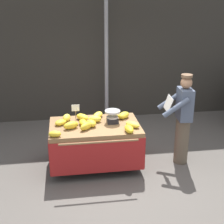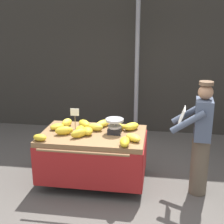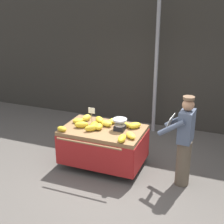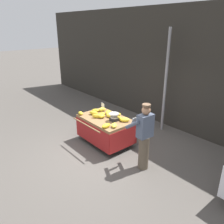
{
  "view_description": "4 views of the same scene",
  "coord_description": "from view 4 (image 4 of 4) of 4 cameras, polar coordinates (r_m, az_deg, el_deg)",
  "views": [
    {
      "loc": [
        -0.95,
        -4.85,
        3.03
      ],
      "look_at": [
        -0.15,
        0.47,
        1.06
      ],
      "focal_mm": 51.71,
      "sensor_mm": 36.0,
      "label": 1
    },
    {
      "loc": [
        0.54,
        -4.03,
        2.56
      ],
      "look_at": [
        -0.17,
        0.5,
        1.18
      ],
      "focal_mm": 50.86,
      "sensor_mm": 36.0,
      "label": 2
    },
    {
      "loc": [
        1.84,
        -4.88,
        3.37
      ],
      "look_at": [
        -0.27,
        0.45,
        1.22
      ],
      "focal_mm": 51.27,
      "sensor_mm": 36.0,
      "label": 3
    },
    {
      "loc": [
        4.34,
        -3.34,
        3.4
      ],
      "look_at": [
        -0.11,
        0.43,
        1.14
      ],
      "focal_mm": 35.98,
      "sensor_mm": 36.0,
      "label": 4
    }
  ],
  "objects": [
    {
      "name": "ground_plane",
      "position": [
        6.45,
        -2.31,
        -10.65
      ],
      "size": [
        60.0,
        60.0,
        0.0
      ],
      "primitive_type": "plane",
      "color": "#514C47"
    },
    {
      "name": "back_wall",
      "position": [
        7.91,
        15.91,
        10.32
      ],
      "size": [
        16.0,
        0.24,
        4.03
      ],
      "primitive_type": "cube",
      "color": "#2D2B26",
      "rests_on": "ground"
    },
    {
      "name": "vendor_person",
      "position": [
        5.53,
        8.16,
        -6.23
      ],
      "size": [
        0.6,
        0.54,
        1.71
      ],
      "color": "brown",
      "rests_on": "ground"
    },
    {
      "name": "banana_bunch_13",
      "position": [
        6.69,
        -0.72,
        -0.82
      ],
      "size": [
        0.25,
        0.18,
        0.12
      ],
      "primitive_type": "ellipsoid",
      "rotation": [
        0.0,
        0.0,
        1.42
      ],
      "color": "yellow",
      "rests_on": "banana_cart"
    },
    {
      "name": "weighing_scale",
      "position": [
        6.4,
        0.52,
        -1.29
      ],
      "size": [
        0.28,
        0.28,
        0.24
      ],
      "color": "black",
      "rests_on": "banana_cart"
    },
    {
      "name": "banana_cart",
      "position": [
        6.74,
        -1.66,
        -3.3
      ],
      "size": [
        1.63,
        1.24,
        0.83
      ],
      "color": "olive",
      "rests_on": "ground"
    },
    {
      "name": "banana_bunch_9",
      "position": [
        6.0,
        -1.52,
        -3.52
      ],
      "size": [
        0.16,
        0.3,
        0.11
      ],
      "primitive_type": "ellipsoid",
      "rotation": [
        0.0,
        0.0,
        0.09
      ],
      "color": "gold",
      "rests_on": "banana_cart"
    },
    {
      "name": "banana_bunch_4",
      "position": [
        6.38,
        3.26,
        -1.99
      ],
      "size": [
        0.3,
        0.3,
        0.12
      ],
      "primitive_type": "ellipsoid",
      "rotation": [
        0.0,
        0.0,
        2.38
      ],
      "color": "yellow",
      "rests_on": "banana_cart"
    },
    {
      "name": "banana_bunch_11",
      "position": [
        6.93,
        -1.0,
        -0.02
      ],
      "size": [
        0.29,
        0.3,
        0.12
      ],
      "primitive_type": "ellipsoid",
      "rotation": [
        0.0,
        0.0,
        0.69
      ],
      "color": "yellow",
      "rests_on": "banana_cart"
    },
    {
      "name": "banana_bunch_7",
      "position": [
        6.5,
        1.88,
        -1.55
      ],
      "size": [
        0.23,
        0.13,
        0.11
      ],
      "primitive_type": "ellipsoid",
      "rotation": [
        0.0,
        0.0,
        1.49
      ],
      "color": "gold",
      "rests_on": "banana_cart"
    },
    {
      "name": "banana_bunch_12",
      "position": [
        6.76,
        1.05,
        -0.61
      ],
      "size": [
        0.27,
        0.33,
        0.11
      ],
      "primitive_type": "ellipsoid",
      "rotation": [
        0.0,
        0.0,
        2.63
      ],
      "color": "yellow",
      "rests_on": "banana_cart"
    },
    {
      "name": "banana_bunch_0",
      "position": [
        6.78,
        -2.72,
        -0.63
      ],
      "size": [
        0.19,
        0.3,
        0.1
      ],
      "primitive_type": "ellipsoid",
      "rotation": [
        0.0,
        0.0,
        0.18
      ],
      "color": "gold",
      "rests_on": "banana_cart"
    },
    {
      "name": "price_sign",
      "position": [
        6.9,
        -2.34,
        1.53
      ],
      "size": [
        0.14,
        0.01,
        0.34
      ],
      "color": "#997A51",
      "rests_on": "banana_cart"
    },
    {
      "name": "street_pole",
      "position": [
        7.53,
        13.45,
        7.4
      ],
      "size": [
        0.09,
        0.09,
        3.36
      ],
      "primitive_type": "cylinder",
      "color": "gray",
      "rests_on": "ground"
    },
    {
      "name": "banana_bunch_3",
      "position": [
        6.64,
        -3.89,
        -1.0
      ],
      "size": [
        0.28,
        0.28,
        0.13
      ],
      "primitive_type": "ellipsoid",
      "rotation": [
        0.0,
        0.0,
        2.36
      ],
      "color": "gold",
      "rests_on": "banana_cart"
    },
    {
      "name": "banana_bunch_5",
      "position": [
        6.05,
        0.55,
        -3.38
      ],
      "size": [
        0.29,
        0.29,
        0.1
      ],
      "primitive_type": "ellipsoid",
      "rotation": [
        0.0,
        0.0,
        0.8
      ],
      "color": "yellow",
      "rests_on": "banana_cart"
    },
    {
      "name": "banana_bunch_10",
      "position": [
        6.88,
        -4.67,
        -0.22
      ],
      "size": [
        0.31,
        0.25,
        0.13
      ],
      "primitive_type": "ellipsoid",
      "rotation": [
        0.0,
        0.0,
        2.03
      ],
      "color": "gold",
      "rests_on": "banana_cart"
    },
    {
      "name": "banana_bunch_1",
      "position": [
        7.13,
        -4.18,
        0.44
      ],
      "size": [
        0.27,
        0.27,
        0.09
      ],
      "primitive_type": "ellipsoid",
      "rotation": [
        0.0,
        0.0,
        2.29
      ],
      "color": "gold",
      "rests_on": "banana_cart"
    },
    {
      "name": "banana_bunch_6",
      "position": [
        6.94,
        -7.99,
        -0.29
      ],
      "size": [
        0.22,
        0.16,
        0.1
      ],
      "primitive_type": "ellipsoid",
      "rotation": [
        0.0,
        0.0,
        1.43
      ],
      "color": "gold",
      "rests_on": "banana_cart"
    },
    {
      "name": "banana_bunch_2",
      "position": [
        7.14,
        -2.52,
        0.65
      ],
      "size": [
        0.18,
        0.25,
        0.13
      ],
      "primitive_type": "ellipsoid",
      "rotation": [
        0.0,
        0.0,
        2.91
      ],
      "color": "yellow",
      "rests_on": "banana_cart"
    },
    {
      "name": "banana_bunch_8",
      "position": [
        6.64,
        -2.59,
        -1.01
      ],
      "size": [
        0.24,
        0.27,
        0.12
      ],
      "primitive_type": "ellipsoid",
      "rotation": [
        0.0,
        0.0,
        0.41
      ],
      "color": "gold",
      "rests_on": "banana_cart"
    }
  ]
}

